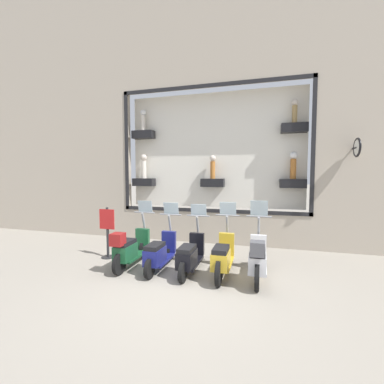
{
  "coord_description": "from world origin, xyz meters",
  "views": [
    {
      "loc": [
        -4.92,
        -1.66,
        2.31
      ],
      "look_at": [
        2.2,
        0.31,
        1.8
      ],
      "focal_mm": 24.0,
      "sensor_mm": 36.0,
      "label": 1
    }
  ],
  "objects_px": {
    "scooter_yellow_1": "(223,257)",
    "scooter_green_4": "(130,249)",
    "scooter_white_0": "(258,259)",
    "scooter_navy_3": "(160,253)",
    "scooter_black_2": "(190,256)",
    "shop_sign_post": "(107,231)"
  },
  "relations": [
    {
      "from": "scooter_yellow_1",
      "to": "scooter_green_4",
      "type": "bearing_deg",
      "value": 91.61
    },
    {
      "from": "scooter_white_0",
      "to": "scooter_navy_3",
      "type": "relative_size",
      "value": 1.01
    },
    {
      "from": "scooter_white_0",
      "to": "scooter_yellow_1",
      "type": "distance_m",
      "value": 0.77
    },
    {
      "from": "scooter_black_2",
      "to": "scooter_green_4",
      "type": "bearing_deg",
      "value": 92.05
    },
    {
      "from": "scooter_navy_3",
      "to": "scooter_green_4",
      "type": "relative_size",
      "value": 0.99
    },
    {
      "from": "scooter_white_0",
      "to": "scooter_navy_3",
      "type": "height_order",
      "value": "scooter_white_0"
    },
    {
      "from": "scooter_black_2",
      "to": "scooter_green_4",
      "type": "distance_m",
      "value": 1.54
    },
    {
      "from": "scooter_white_0",
      "to": "scooter_black_2",
      "type": "xyz_separation_m",
      "value": [
        0.05,
        1.54,
        -0.08
      ]
    },
    {
      "from": "scooter_white_0",
      "to": "scooter_navy_3",
      "type": "bearing_deg",
      "value": 88.85
    },
    {
      "from": "scooter_green_4",
      "to": "scooter_navy_3",
      "type": "bearing_deg",
      "value": -85.85
    },
    {
      "from": "scooter_yellow_1",
      "to": "scooter_black_2",
      "type": "distance_m",
      "value": 0.77
    },
    {
      "from": "scooter_navy_3",
      "to": "scooter_white_0",
      "type": "bearing_deg",
      "value": -91.15
    },
    {
      "from": "scooter_navy_3",
      "to": "scooter_green_4",
      "type": "distance_m",
      "value": 0.77
    },
    {
      "from": "scooter_navy_3",
      "to": "shop_sign_post",
      "type": "bearing_deg",
      "value": 75.37
    },
    {
      "from": "scooter_white_0",
      "to": "shop_sign_post",
      "type": "relative_size",
      "value": 1.29
    },
    {
      "from": "scooter_yellow_1",
      "to": "scooter_green_4",
      "type": "relative_size",
      "value": 1.0
    },
    {
      "from": "scooter_navy_3",
      "to": "shop_sign_post",
      "type": "distance_m",
      "value": 1.83
    },
    {
      "from": "scooter_white_0",
      "to": "scooter_green_4",
      "type": "relative_size",
      "value": 1.01
    },
    {
      "from": "scooter_navy_3",
      "to": "scooter_green_4",
      "type": "height_order",
      "value": "scooter_green_4"
    },
    {
      "from": "scooter_yellow_1",
      "to": "scooter_navy_3",
      "type": "height_order",
      "value": "scooter_yellow_1"
    },
    {
      "from": "scooter_black_2",
      "to": "scooter_navy_3",
      "type": "bearing_deg",
      "value": 89.95
    },
    {
      "from": "scooter_green_4",
      "to": "shop_sign_post",
      "type": "relative_size",
      "value": 1.28
    }
  ]
}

